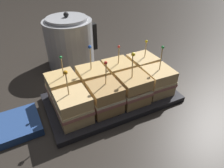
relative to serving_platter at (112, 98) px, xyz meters
name	(u,v)px	position (x,y,z in m)	size (l,w,h in m)	color
ground_plane	(112,100)	(0.00, 0.00, -0.01)	(6.00, 6.00, 0.00)	#2D2823
serving_platter	(112,98)	(0.00, 0.00, 0.00)	(0.43, 0.23, 0.02)	#232328
sandwich_front_far_left	(74,107)	(-0.14, -0.05, 0.05)	(0.09, 0.09, 0.16)	#DBB77A
sandwich_front_center_left	(105,97)	(-0.05, -0.05, 0.05)	(0.09, 0.09, 0.16)	tan
sandwich_front_center_right	(133,89)	(0.05, -0.05, 0.05)	(0.09, 0.09, 0.17)	tan
sandwich_front_far_right	(158,81)	(0.15, -0.05, 0.05)	(0.10, 0.10, 0.17)	#DBB77A
sandwich_back_far_left	(63,89)	(-0.15, 0.05, 0.05)	(0.10, 0.10, 0.16)	tan
sandwich_back_center_left	(93,81)	(-0.05, 0.05, 0.05)	(0.09, 0.09, 0.17)	tan
sandwich_back_center_right	(118,74)	(0.05, 0.05, 0.05)	(0.09, 0.09, 0.16)	tan
sandwich_back_far_right	(142,68)	(0.15, 0.05, 0.05)	(0.10, 0.10, 0.15)	#DBB77A
kettle_steel	(70,42)	(-0.04, 0.31, 0.09)	(0.22, 0.20, 0.22)	#B7BABF
napkin_stack	(17,125)	(-0.30, 0.01, 0.00)	(0.13, 0.13, 0.02)	navy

